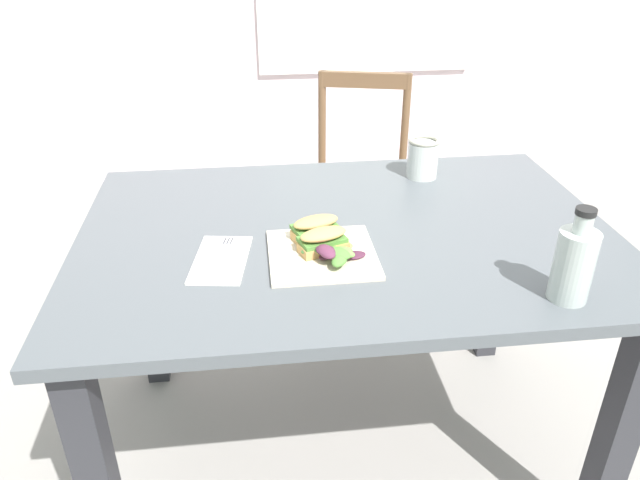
# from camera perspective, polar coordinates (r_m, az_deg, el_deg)

# --- Properties ---
(ground_plane) EXTENTS (9.11, 9.11, 0.00)m
(ground_plane) POSITION_cam_1_polar(r_m,az_deg,el_deg) (1.92, 6.05, -19.67)
(ground_plane) COLOR gray
(dining_table) EXTENTS (1.31, 0.90, 0.74)m
(dining_table) POSITION_cam_1_polar(r_m,az_deg,el_deg) (1.55, 2.47, -2.91)
(dining_table) COLOR #51565B
(dining_table) RESTS_ON ground
(chair_wooden_far) EXTENTS (0.48, 0.48, 0.87)m
(chair_wooden_far) POSITION_cam_1_polar(r_m,az_deg,el_deg) (2.46, 3.74, 5.22)
(chair_wooden_far) COLOR brown
(chair_wooden_far) RESTS_ON ground
(plate_lunch) EXTENTS (0.24, 0.24, 0.01)m
(plate_lunch) POSITION_cam_1_polar(r_m,az_deg,el_deg) (1.37, 0.20, -1.35)
(plate_lunch) COLOR beige
(plate_lunch) RESTS_ON dining_table
(sandwich_half_front) EXTENTS (0.12, 0.09, 0.06)m
(sandwich_half_front) POSITION_cam_1_polar(r_m,az_deg,el_deg) (1.36, 0.30, 0.01)
(sandwich_half_front) COLOR tan
(sandwich_half_front) RESTS_ON plate_lunch
(sandwich_half_back) EXTENTS (0.12, 0.09, 0.06)m
(sandwich_half_back) POSITION_cam_1_polar(r_m,az_deg,el_deg) (1.41, -0.41, 1.19)
(sandwich_half_back) COLOR tan
(sandwich_half_back) RESTS_ON plate_lunch
(salad_mixed_greens) EXTENTS (0.15, 0.14, 0.04)m
(salad_mixed_greens) POSITION_cam_1_polar(r_m,az_deg,el_deg) (1.33, 1.27, -1.16)
(salad_mixed_greens) COLOR #602D47
(salad_mixed_greens) RESTS_ON plate_lunch
(napkin_folded) EXTENTS (0.15, 0.23, 0.00)m
(napkin_folded) POSITION_cam_1_polar(r_m,az_deg,el_deg) (1.37, -9.36, -1.83)
(napkin_folded) COLOR silver
(napkin_folded) RESTS_ON dining_table
(fork_on_napkin) EXTENTS (0.06, 0.19, 0.00)m
(fork_on_napkin) POSITION_cam_1_polar(r_m,az_deg,el_deg) (1.38, -9.21, -1.33)
(fork_on_napkin) COLOR silver
(fork_on_napkin) RESTS_ON napkin_folded
(bottle_cold_brew) EXTENTS (0.08, 0.08, 0.20)m
(bottle_cold_brew) POSITION_cam_1_polar(r_m,az_deg,el_deg) (1.29, 22.81, -2.43)
(bottle_cold_brew) COLOR black
(bottle_cold_brew) RESTS_ON dining_table
(mason_jar_iced_tea) EXTENTS (0.09, 0.09, 0.12)m
(mason_jar_iced_tea) POSITION_cam_1_polar(r_m,az_deg,el_deg) (1.79, 9.69, 7.51)
(mason_jar_iced_tea) COLOR gold
(mason_jar_iced_tea) RESTS_ON dining_table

